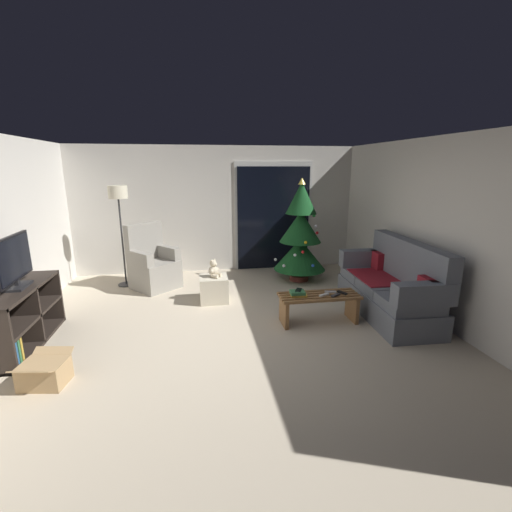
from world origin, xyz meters
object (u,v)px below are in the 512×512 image
(remote_graphite, at_px, (336,295))
(remote_black, at_px, (342,293))
(book_stack, at_px, (298,293))
(remote_silver, at_px, (330,292))
(remote_white, at_px, (324,295))
(coffee_table, at_px, (319,304))
(couch, at_px, (391,288))
(media_shelf, at_px, (18,320))
(television, at_px, (14,262))
(armchair, at_px, (153,265))
(cardboard_box_open_near_shelf, at_px, (45,373))
(cell_phone, at_px, (299,290))
(ottoman, at_px, (214,289))
(teddy_bear_cream, at_px, (214,269))
(christmas_tree, at_px, (300,236))
(floor_lamp, at_px, (119,202))

(remote_graphite, xyz_separation_m, remote_black, (0.12, 0.08, 0.00))
(book_stack, bearing_deg, remote_silver, 4.64)
(remote_white, bearing_deg, coffee_table, 15.95)
(couch, bearing_deg, media_shelf, -177.66)
(television, bearing_deg, media_shelf, -121.49)
(remote_white, xyz_separation_m, armchair, (-2.45, 1.95, -0.01))
(cardboard_box_open_near_shelf, bearing_deg, remote_white, 15.59)
(cell_phone, height_order, ottoman, cell_phone)
(coffee_table, height_order, teddy_bear_cream, teddy_bear_cream)
(remote_black, distance_m, christmas_tree, 1.92)
(book_stack, height_order, ottoman, book_stack)
(couch, relative_size, television, 2.34)
(cardboard_box_open_near_shelf, bearing_deg, book_stack, 18.49)
(christmas_tree, height_order, television, christmas_tree)
(remote_black, distance_m, television, 4.06)
(remote_silver, distance_m, ottoman, 1.86)
(christmas_tree, xyz_separation_m, television, (-3.95, -1.89, 0.20))
(couch, distance_m, floor_lamp, 4.64)
(remote_white, bearing_deg, media_shelf, 63.80)
(remote_black, bearing_deg, armchair, 119.67)
(remote_white, bearing_deg, remote_black, -107.70)
(coffee_table, bearing_deg, remote_black, -1.70)
(ottoman, bearing_deg, remote_black, -31.64)
(christmas_tree, xyz_separation_m, floor_lamp, (-3.19, 0.24, 0.66))
(cardboard_box_open_near_shelf, bearing_deg, armchair, 75.40)
(cell_phone, relative_size, television, 0.17)
(book_stack, xyz_separation_m, media_shelf, (-3.42, -0.09, -0.09))
(armchair, xyz_separation_m, cardboard_box_open_near_shelf, (-0.74, -2.84, -0.28))
(teddy_bear_cream, xyz_separation_m, cardboard_box_open_near_shelf, (-1.77, -1.98, -0.40))
(media_shelf, height_order, television, television)
(floor_lamp, relative_size, media_shelf, 1.27)
(remote_white, distance_m, christmas_tree, 1.97)
(remote_black, distance_m, cell_phone, 0.62)
(floor_lamp, height_order, media_shelf, floor_lamp)
(remote_silver, bearing_deg, couch, 104.74)
(christmas_tree, relative_size, television, 2.27)
(remote_graphite, distance_m, media_shelf, 3.92)
(couch, relative_size, ottoman, 4.47)
(remote_silver, relative_size, book_stack, 0.66)
(remote_graphite, height_order, remote_silver, same)
(remote_black, xyz_separation_m, teddy_bear_cream, (-1.70, 1.05, 0.11))
(television, distance_m, cardboard_box_open_near_shelf, 1.40)
(cardboard_box_open_near_shelf, bearing_deg, cell_phone, 18.67)
(couch, relative_size, book_stack, 8.27)
(remote_black, height_order, media_shelf, media_shelf)
(ottoman, bearing_deg, teddy_bear_cream, -37.02)
(teddy_bear_cream, bearing_deg, remote_white, -37.44)
(remote_silver, height_order, floor_lamp, floor_lamp)
(teddy_bear_cream, bearing_deg, remote_graphite, -35.51)
(coffee_table, xyz_separation_m, remote_graphite, (0.20, -0.09, 0.15))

